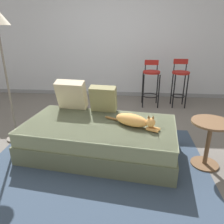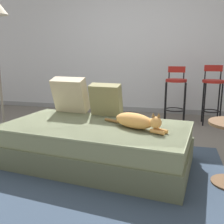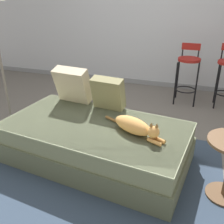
# 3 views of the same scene
# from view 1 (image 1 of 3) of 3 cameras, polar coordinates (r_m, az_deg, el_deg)

# --- Properties ---
(ground_plane) EXTENTS (16.00, 16.00, 0.00)m
(ground_plane) POSITION_cam_1_polar(r_m,az_deg,el_deg) (3.28, -2.15, -6.77)
(ground_plane) COLOR #66605B
(ground_plane) RESTS_ON ground
(wall_back_panel) EXTENTS (8.00, 0.10, 2.60)m
(wall_back_panel) POSITION_cam_1_polar(r_m,az_deg,el_deg) (5.14, 0.96, 18.60)
(wall_back_panel) COLOR silver
(wall_back_panel) RESTS_ON ground
(wall_baseboard_trim) EXTENTS (8.00, 0.02, 0.09)m
(wall_baseboard_trim) POSITION_cam_1_polar(r_m,az_deg,el_deg) (5.29, 0.83, 4.87)
(wall_baseboard_trim) COLOR gray
(wall_baseboard_trim) RESTS_ON ground
(area_rug) EXTENTS (2.60, 2.12, 0.01)m
(area_rug) POSITION_cam_1_polar(r_m,az_deg,el_deg) (2.68, -4.08, -13.69)
(area_rug) COLOR #334256
(area_rug) RESTS_ON ground
(couch) EXTENTS (2.01, 1.25, 0.42)m
(couch) POSITION_cam_1_polar(r_m,az_deg,el_deg) (2.83, -3.23, -6.76)
(couch) COLOR #636B50
(couch) RESTS_ON ground
(throw_pillow_corner) EXTENTS (0.44, 0.32, 0.44)m
(throw_pillow_corner) POSITION_cam_1_polar(r_m,az_deg,el_deg) (3.19, -10.51, 4.47)
(throw_pillow_corner) COLOR beige
(throw_pillow_corner) RESTS_ON couch
(throw_pillow_middle) EXTENTS (0.38, 0.26, 0.38)m
(throw_pillow_middle) POSITION_cam_1_polar(r_m,az_deg,el_deg) (3.05, -2.20, 3.47)
(throw_pillow_middle) COLOR #847F56
(throw_pillow_middle) RESTS_ON couch
(cat) EXTENTS (0.68, 0.41, 0.19)m
(cat) POSITION_cam_1_polar(r_m,az_deg,el_deg) (2.64, 5.75, -2.20)
(cat) COLOR tan
(cat) RESTS_ON couch
(bar_stool_near_window) EXTENTS (0.34, 0.34, 0.92)m
(bar_stool_near_window) POSITION_cam_1_polar(r_m,az_deg,el_deg) (4.55, 10.16, 8.42)
(bar_stool_near_window) COLOR black
(bar_stool_near_window) RESTS_ON ground
(bar_stool_by_doorway) EXTENTS (0.34, 0.34, 0.95)m
(bar_stool_by_doorway) POSITION_cam_1_polar(r_m,az_deg,el_deg) (4.63, 17.37, 8.40)
(bar_stool_by_doorway) COLOR black
(bar_stool_by_doorway) RESTS_ON ground
(side_table) EXTENTS (0.44, 0.44, 0.57)m
(side_table) POSITION_cam_1_polar(r_m,az_deg,el_deg) (2.74, 24.02, -6.05)
(side_table) COLOR brown
(side_table) RESTS_ON ground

